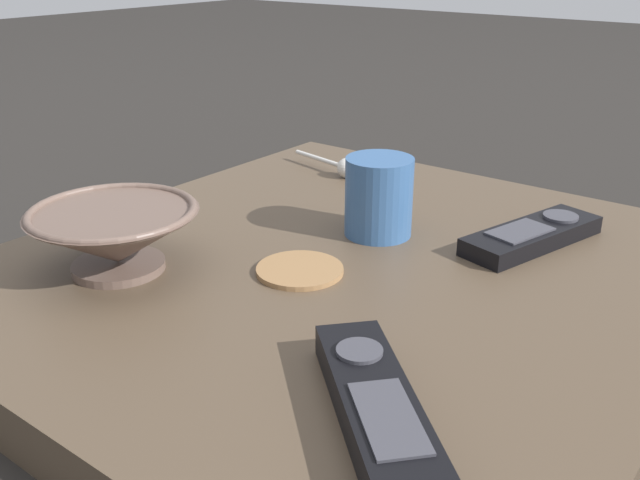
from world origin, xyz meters
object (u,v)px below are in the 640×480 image
(tv_remote_far, at_px, (532,235))
(drink_coaster, at_px, (300,270))
(cereal_bowl, at_px, (115,235))
(teaspoon, at_px, (343,166))
(tv_remote_near, at_px, (378,410))
(coffee_mug, at_px, (379,197))

(tv_remote_far, xyz_separation_m, drink_coaster, (-0.20, 0.15, -0.01))
(cereal_bowl, distance_m, drink_coaster, 0.18)
(teaspoon, height_order, drink_coaster, teaspoon)
(teaspoon, bearing_deg, tv_remote_near, -141.66)
(cereal_bowl, height_order, tv_remote_near, cereal_bowl)
(teaspoon, bearing_deg, drink_coaster, -151.70)
(coffee_mug, xyz_separation_m, tv_remote_far, (0.07, -0.14, -0.03))
(tv_remote_near, height_order, tv_remote_far, tv_remote_near)
(tv_remote_near, bearing_deg, teaspoon, 38.34)
(teaspoon, distance_m, tv_remote_near, 0.54)
(coffee_mug, relative_size, tv_remote_near, 0.48)
(drink_coaster, bearing_deg, tv_remote_far, -36.09)
(cereal_bowl, relative_size, drink_coaster, 1.92)
(teaspoon, bearing_deg, tv_remote_far, -103.16)
(cereal_bowl, distance_m, tv_remote_near, 0.33)
(coffee_mug, relative_size, drink_coaster, 1.01)
(cereal_bowl, xyz_separation_m, teaspoon, (0.37, 0.00, -0.02))
(cereal_bowl, relative_size, coffee_mug, 1.90)
(cereal_bowl, relative_size, tv_remote_near, 0.92)
(tv_remote_near, relative_size, tv_remote_far, 0.98)
(coffee_mug, relative_size, tv_remote_far, 0.48)
(coffee_mug, bearing_deg, tv_remote_near, -146.67)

